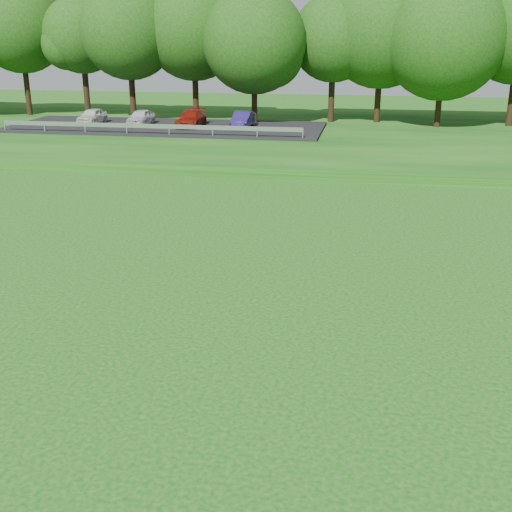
# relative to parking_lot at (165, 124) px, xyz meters

# --- Properties ---
(berm) EXTENTS (130.00, 30.00, 0.60)m
(berm) POSITION_rel_parking_lot_xyz_m (23.97, 1.22, -0.68)
(berm) COLOR #0C400D
(berm) RESTS_ON ground
(treeline) EXTENTS (104.00, 7.00, 15.00)m
(treeline) POSITION_rel_parking_lot_xyz_m (23.97, 5.22, 7.12)
(treeline) COLOR #0E3C0D
(treeline) RESTS_ON berm
(parking_lot) EXTENTS (24.00, 9.00, 1.38)m
(parking_lot) POSITION_rel_parking_lot_xyz_m (0.00, 0.00, 0.00)
(parking_lot) COLOR black
(parking_lot) RESTS_ON berm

